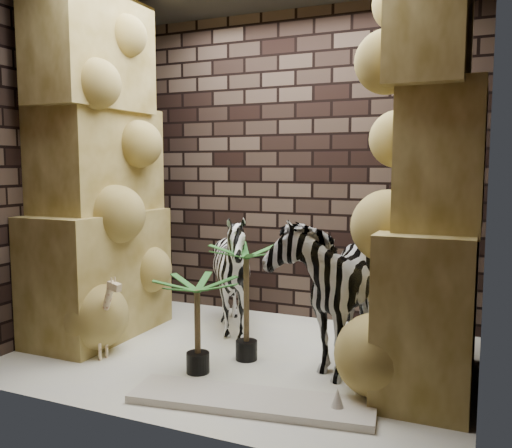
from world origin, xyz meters
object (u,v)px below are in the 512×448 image
at_px(zebra_right, 332,274).
at_px(giraffe_toy, 94,315).
at_px(surfboard, 251,401).
at_px(zebra_left, 233,279).
at_px(palm_front, 246,302).
at_px(palm_back, 197,325).

xyz_separation_m(zebra_right, giraffe_toy, (-1.73, -0.68, -0.34)).
bearing_deg(surfboard, zebra_left, 111.83).
distance_m(giraffe_toy, palm_front, 1.20).
height_order(palm_front, surfboard, palm_front).
bearing_deg(palm_front, zebra_left, 125.09).
height_order(zebra_left, giraffe_toy, zebra_left).
bearing_deg(zebra_left, surfboard, -47.69).
distance_m(zebra_right, giraffe_toy, 1.89).
distance_m(palm_back, surfboard, 0.74).
height_order(zebra_right, palm_front, zebra_right).
height_order(giraffe_toy, surfboard, giraffe_toy).
xyz_separation_m(zebra_left, surfboard, (0.73, -1.24, -0.48)).
height_order(zebra_right, surfboard, zebra_right).
xyz_separation_m(palm_back, surfboard, (0.57, -0.33, -0.33)).
xyz_separation_m(giraffe_toy, surfboard, (1.48, -0.30, -0.32)).
bearing_deg(zebra_left, palm_back, -68.33).
bearing_deg(zebra_right, giraffe_toy, -157.42).
xyz_separation_m(giraffe_toy, palm_front, (1.12, 0.42, 0.12)).
bearing_deg(palm_back, giraffe_toy, -177.61).
distance_m(zebra_right, surfboard, 1.21).
xyz_separation_m(zebra_right, surfboard, (-0.25, -0.98, -0.66)).
bearing_deg(giraffe_toy, zebra_left, 60.64).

